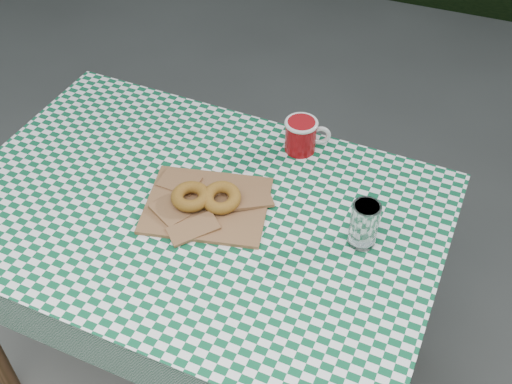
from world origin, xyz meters
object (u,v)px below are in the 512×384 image
table (203,299)px  coffee_mug (301,136)px  paper_bag (207,204)px  drinking_glass (364,224)px

table → coffee_mug: bearing=64.1°
paper_bag → coffee_mug: 0.34m
table → paper_bag: size_ratio=3.97×
table → paper_bag: bearing=40.1°
table → drinking_glass: bearing=8.9°
table → drinking_glass: size_ratio=9.96×
coffee_mug → drinking_glass: size_ratio=1.41×
paper_bag → coffee_mug: coffee_mug is taller
table → drinking_glass: (0.42, 0.05, 0.44)m
table → drinking_glass: drinking_glass is taller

